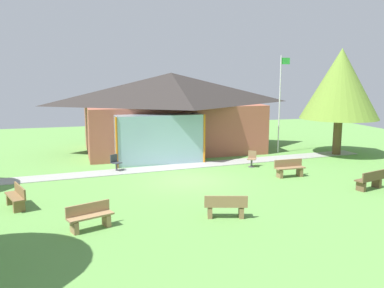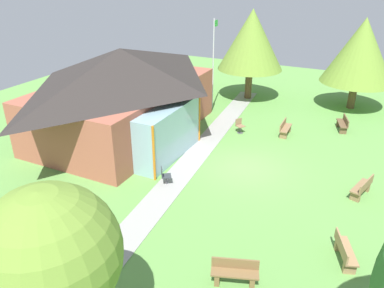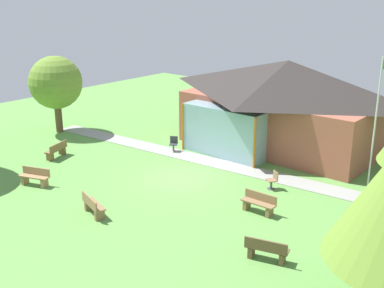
{
  "view_description": "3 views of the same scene",
  "coord_description": "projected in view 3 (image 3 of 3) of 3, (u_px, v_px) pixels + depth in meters",
  "views": [
    {
      "loc": [
        -5.17,
        -18.39,
        5.03
      ],
      "look_at": [
        0.71,
        1.77,
        1.41
      ],
      "focal_mm": 38.81,
      "sensor_mm": 36.0,
      "label": 1
    },
    {
      "loc": [
        -15.93,
        -4.86,
        9.14
      ],
      "look_at": [
        -0.81,
        2.56,
        1.14
      ],
      "focal_mm": 35.2,
      "sensor_mm": 36.0,
      "label": 2
    },
    {
      "loc": [
        14.65,
        -16.54,
        8.94
      ],
      "look_at": [
        -0.86,
        1.8,
        1.15
      ],
      "focal_mm": 45.22,
      "sensor_mm": 36.0,
      "label": 3
    }
  ],
  "objects": [
    {
      "name": "patio_chair_lawn_spare",
      "position": [
        273.0,
        180.0,
        22.42
      ],
      "size": [
        0.61,
        0.61,
        0.86
      ],
      "rotation": [
        0.0,
        0.0,
        2.57
      ],
      "color": "#8C6B4C",
      "rests_on": "ground_plane"
    },
    {
      "name": "patio_chair_west",
      "position": [
        174.0,
        144.0,
        27.6
      ],
      "size": [
        0.61,
        0.61,
        0.86
      ],
      "rotation": [
        0.0,
        0.0,
        3.73
      ],
      "color": "#33383D",
      "rests_on": "ground_plane"
    },
    {
      "name": "footpath",
      "position": [
        216.0,
        163.0,
        25.79
      ],
      "size": [
        23.87,
        3.24,
        0.03
      ],
      "primitive_type": "cube",
      "rotation": [
        0.0,
        0.0,
        0.08
      ],
      "color": "#999993",
      "rests_on": "ground_plane"
    },
    {
      "name": "bench_mid_right",
      "position": [
        259.0,
        203.0,
        20.07
      ],
      "size": [
        1.51,
        0.47,
        0.84
      ],
      "rotation": [
        0.0,
        0.0,
        3.16
      ],
      "color": "olive",
      "rests_on": "ground_plane"
    },
    {
      "name": "tree_west_hedge",
      "position": [
        56.0,
        83.0,
        30.49
      ],
      "size": [
        3.34,
        3.34,
        4.91
      ],
      "color": "brown",
      "rests_on": "ground_plane"
    },
    {
      "name": "flagpole",
      "position": [
        377.0,
        118.0,
        21.83
      ],
      "size": [
        0.64,
        0.08,
        6.09
      ],
      "color": "silver",
      "rests_on": "ground_plane"
    },
    {
      "name": "bench_front_left",
      "position": [
        35.0,
        177.0,
        22.86
      ],
      "size": [
        1.56,
        0.94,
        0.84
      ],
      "rotation": [
        0.0,
        0.0,
        3.5
      ],
      "color": "#9E7A51",
      "rests_on": "ground_plane"
    },
    {
      "name": "pavilion",
      "position": [
        284.0,
        102.0,
        27.99
      ],
      "size": [
        11.83,
        8.35,
        5.03
      ],
      "color": "#A35642",
      "rests_on": "ground_plane"
    },
    {
      "name": "bench_front_center",
      "position": [
        93.0,
        206.0,
        19.84
      ],
      "size": [
        1.56,
        0.85,
        0.84
      ],
      "rotation": [
        0.0,
        0.0,
        5.99
      ],
      "color": "olive",
      "rests_on": "ground_plane"
    },
    {
      "name": "bench_mid_left",
      "position": [
        57.0,
        150.0,
        26.59
      ],
      "size": [
        0.91,
        1.56,
        0.84
      ],
      "rotation": [
        0.0,
        0.0,
        1.91
      ],
      "color": "brown",
      "rests_on": "ground_plane"
    },
    {
      "name": "bench_lawn_far_right",
      "position": [
        267.0,
        250.0,
        16.5
      ],
      "size": [
        1.56,
        0.84,
        0.84
      ],
      "rotation": [
        0.0,
        0.0,
        0.28
      ],
      "color": "brown",
      "rests_on": "ground_plane"
    },
    {
      "name": "ground_plane",
      "position": [
        182.0,
        178.0,
        23.78
      ],
      "size": [
        44.0,
        44.0,
        0.0
      ],
      "primitive_type": "plane",
      "color": "#609947"
    }
  ]
}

